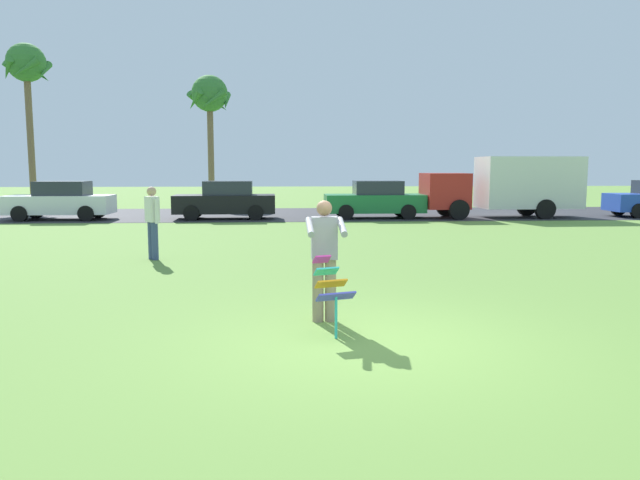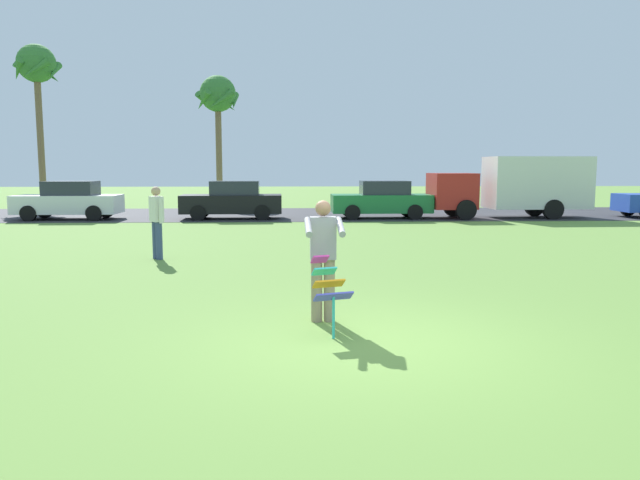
% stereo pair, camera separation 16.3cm
% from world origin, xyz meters
% --- Properties ---
extents(ground_plane, '(120.00, 120.00, 0.00)m').
position_xyz_m(ground_plane, '(0.00, 0.00, 0.00)').
color(ground_plane, olive).
extents(road_strip, '(120.00, 8.00, 0.01)m').
position_xyz_m(road_strip, '(0.00, 20.62, 0.01)').
color(road_strip, '#2D2D33').
rests_on(road_strip, ground).
extents(person_kite_flyer, '(0.54, 0.66, 1.73)m').
position_xyz_m(person_kite_flyer, '(-0.52, 1.05, 0.95)').
color(person_kite_flyer, gray).
rests_on(person_kite_flyer, ground).
extents(kite_held, '(0.55, 0.71, 1.02)m').
position_xyz_m(kite_held, '(-0.48, 0.35, 0.67)').
color(kite_held, '#D83399').
rests_on(kite_held, ground).
extents(parked_car_white, '(4.21, 1.85, 1.60)m').
position_xyz_m(parked_car_white, '(-10.31, 18.22, 0.77)').
color(parked_car_white, white).
rests_on(parked_car_white, ground).
extents(parked_car_black, '(4.25, 1.93, 1.60)m').
position_xyz_m(parked_car_black, '(-3.53, 18.22, 0.77)').
color(parked_car_black, black).
rests_on(parked_car_black, ground).
extents(parked_car_green, '(4.22, 1.87, 1.60)m').
position_xyz_m(parked_car_green, '(2.81, 18.22, 0.77)').
color(parked_car_green, '#1E7238').
rests_on(parked_car_green, ground).
extents(parked_truck_red_cab, '(6.75, 2.23, 2.62)m').
position_xyz_m(parked_truck_red_cab, '(8.68, 18.22, 1.41)').
color(parked_truck_red_cab, '#B2231E').
rests_on(parked_truck_red_cab, ground).
extents(palm_tree_left_near, '(2.58, 2.71, 8.96)m').
position_xyz_m(palm_tree_left_near, '(-15.22, 27.78, 7.50)').
color(palm_tree_left_near, brown).
rests_on(palm_tree_left_near, ground).
extents(palm_tree_right_near, '(2.58, 2.71, 7.48)m').
position_xyz_m(palm_tree_right_near, '(-5.34, 28.83, 6.14)').
color(palm_tree_right_near, brown).
rests_on(palm_tree_right_near, ground).
extents(person_walker_near, '(0.39, 0.47, 1.73)m').
position_xyz_m(person_walker_near, '(-4.19, 7.09, 0.93)').
color(person_walker_near, '#384772').
rests_on(person_walker_near, ground).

